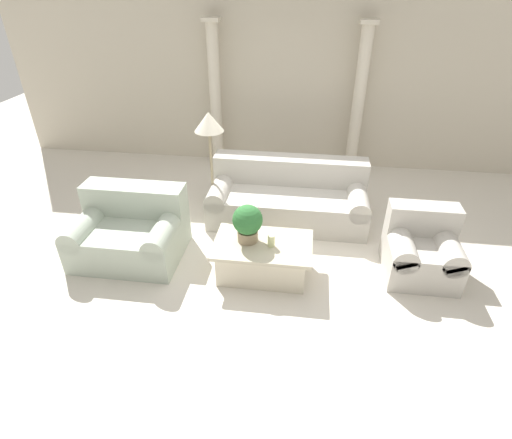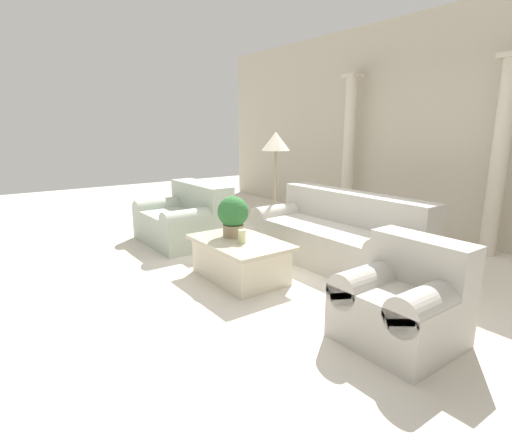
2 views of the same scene
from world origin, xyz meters
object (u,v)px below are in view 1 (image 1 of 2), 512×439
(armchair, at_px, (422,249))
(loveseat, at_px, (130,230))
(coffee_table, at_px, (263,258))
(sofa_long, at_px, (288,197))
(potted_plant, at_px, (248,222))
(floor_lamp, at_px, (209,128))

(armchair, bearing_deg, loveseat, -178.63)
(loveseat, distance_m, coffee_table, 1.67)
(coffee_table, relative_size, armchair, 1.42)
(sofa_long, distance_m, potted_plant, 1.37)
(potted_plant, bearing_deg, loveseat, 174.15)
(loveseat, bearing_deg, coffee_table, -6.37)
(floor_lamp, bearing_deg, loveseat, -130.35)
(coffee_table, xyz_separation_m, floor_lamp, (-0.84, 1.15, 1.11))
(coffee_table, bearing_deg, floor_lamp, 126.09)
(sofa_long, height_order, floor_lamp, floor_lamp)
(sofa_long, xyz_separation_m, floor_lamp, (-1.04, -0.15, 1.00))
(floor_lamp, distance_m, armchair, 2.95)
(sofa_long, distance_m, floor_lamp, 1.45)
(loveseat, bearing_deg, armchair, 1.37)
(loveseat, height_order, potted_plant, potted_plant)
(loveseat, bearing_deg, sofa_long, 31.08)
(sofa_long, distance_m, coffee_table, 1.32)
(sofa_long, height_order, loveseat, same)
(loveseat, xyz_separation_m, floor_lamp, (0.82, 0.96, 0.99))
(loveseat, height_order, armchair, loveseat)
(coffee_table, bearing_deg, sofa_long, 81.33)
(coffee_table, distance_m, potted_plant, 0.48)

